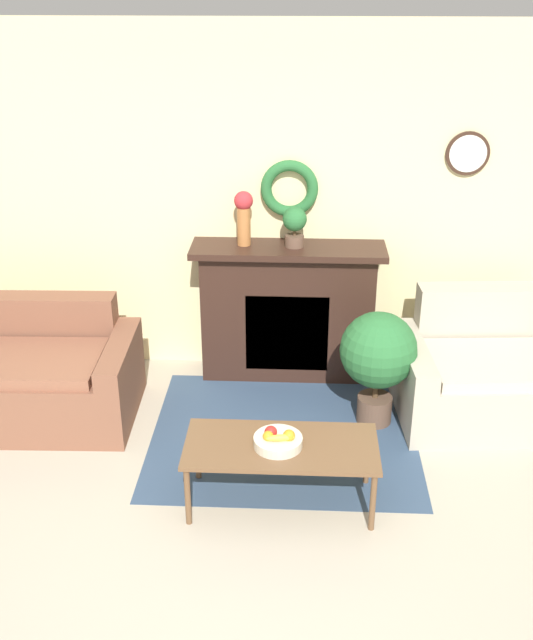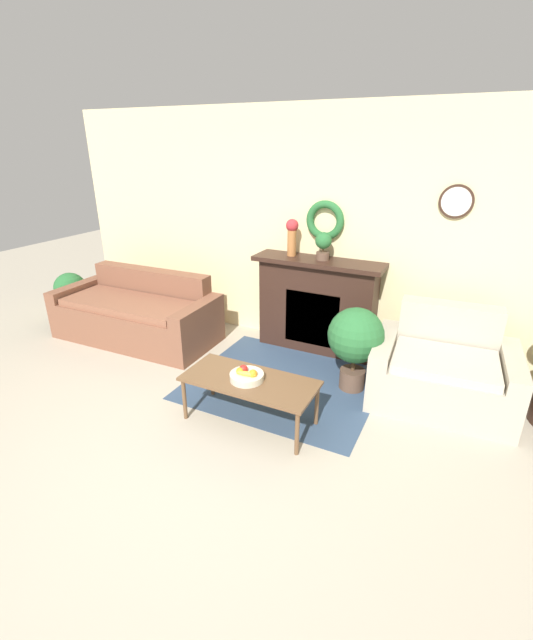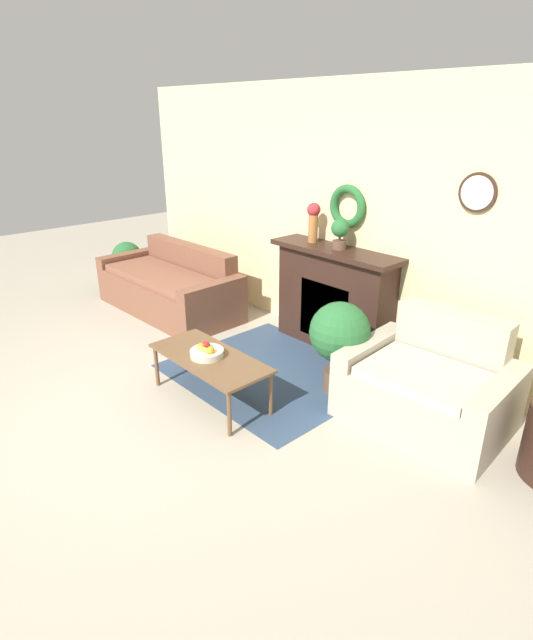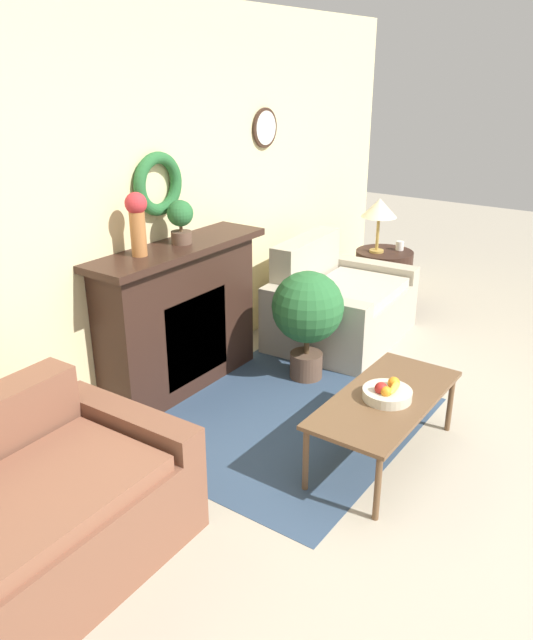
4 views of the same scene
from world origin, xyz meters
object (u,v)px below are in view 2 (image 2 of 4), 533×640
fireplace (317,305)px  coffee_table (250,383)px  loveseat_right (443,371)px  potted_plant_on_mantel (323,244)px  vase_on_mantel_left (292,234)px  fruit_bowl (247,376)px  potted_plant_floor_by_couch (71,292)px  couch_left (138,315)px  potted_plant_floor_by_loveseat (355,339)px

fireplace → coffee_table: size_ratio=1.27×
loveseat_right → potted_plant_on_mantel: 1.79m
coffee_table → vase_on_mantel_left: vase_on_mantel_left is taller
fireplace → fruit_bowl: fireplace is taller
potted_plant_floor_by_couch → couch_left: bearing=-2.8°
fruit_bowl → potted_plant_floor_by_couch: (-3.32, 1.01, -0.07)m
couch_left → vase_on_mantel_left: 2.17m
couch_left → potted_plant_floor_by_loveseat: bearing=-1.3°
vase_on_mantel_left → potted_plant_on_mantel: size_ratio=1.36×
coffee_table → potted_plant_floor_by_couch: size_ratio=1.74×
coffee_table → fireplace: bearing=90.1°
loveseat_right → fruit_bowl: size_ratio=4.55×
loveseat_right → coffee_table: bearing=-146.3°
fireplace → vase_on_mantel_left: bearing=179.1°
fireplace → couch_left: bearing=-161.5°
couch_left → potted_plant_floor_by_loveseat: 2.77m
fireplace → fruit_bowl: bearing=-90.6°
loveseat_right → potted_plant_floor_by_loveseat: bearing=-171.7°
potted_plant_floor_by_couch → vase_on_mantel_left: bearing=12.2°
coffee_table → potted_plant_floor_by_couch: potted_plant_floor_by_couch is taller
couch_left → potted_plant_floor_by_loveseat: (2.76, 0.02, 0.24)m
potted_plant_floor_by_couch → potted_plant_floor_by_loveseat: potted_plant_floor_by_loveseat is taller
loveseat_right → fireplace: bearing=156.7°
couch_left → fruit_bowl: couch_left is taller
couch_left → potted_plant_on_mantel: (2.15, 0.69, 0.97)m
potted_plant_on_mantel → potted_plant_floor_by_loveseat: 1.16m
couch_left → coffee_table: 2.31m
coffee_table → vase_on_mantel_left: size_ratio=2.80×
coffee_table → couch_left: bearing=156.1°
couch_left → fireplace: bearing=16.8°
coffee_table → fruit_bowl: fruit_bowl is taller
fruit_bowl → potted_plant_floor_by_loveseat: 1.18m
fruit_bowl → potted_plant_floor_by_couch: potted_plant_floor_by_couch is taller
potted_plant_on_mantel → couch_left: bearing=-162.3°
couch_left → loveseat_right: loveseat_right is taller
loveseat_right → coffee_table: size_ratio=1.15×
loveseat_right → potted_plant_floor_by_loveseat: size_ratio=1.56×
loveseat_right → coffee_table: 1.85m
potted_plant_on_mantel → fireplace: bearing=162.0°
fireplace → potted_plant_on_mantel: potted_plant_on_mantel is taller
couch_left → vase_on_mantel_left: size_ratio=4.94×
loveseat_right → fruit_bowl: loveseat_right is taller
fireplace → fruit_bowl: size_ratio=5.05×
fruit_bowl → potted_plant_floor_by_loveseat: size_ratio=0.34×
vase_on_mantel_left → fireplace: bearing=-0.9°
potted_plant_on_mantel → potted_plant_floor_by_couch: size_ratio=0.46×
vase_on_mantel_left → potted_plant_floor_by_loveseat: size_ratio=0.48×
fireplace → coffee_table: fireplace is taller
fireplace → potted_plant_floor_by_loveseat: (0.65, -0.69, -0.01)m
fireplace → coffee_table: 1.65m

